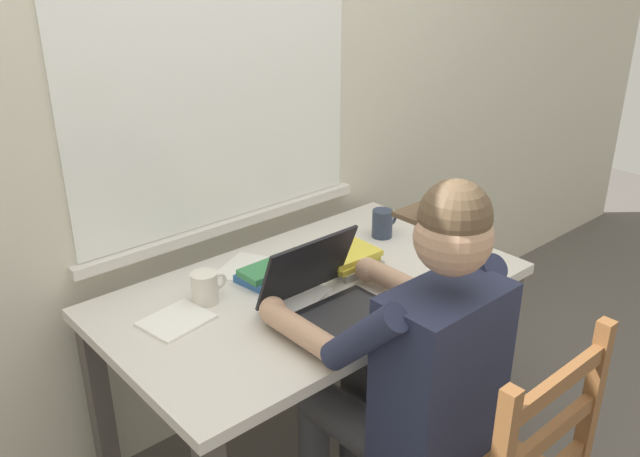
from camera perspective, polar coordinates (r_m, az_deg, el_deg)
name	(u,v)px	position (r m, az deg, el deg)	size (l,w,h in m)	color
ground_plane	(314,457)	(2.55, -0.50, -19.05)	(8.00, 8.00, 0.00)	#56514C
back_wall	(221,80)	(2.29, -8.46, 12.51)	(6.00, 0.08, 2.60)	beige
desk	(314,310)	(2.18, -0.56, -7.05)	(1.33, 0.77, 0.71)	beige
seated_person	(410,365)	(1.85, 7.73, -11.55)	(0.50, 0.60, 1.23)	#232842
laptop	(328,298)	(1.96, 0.73, -6.01)	(0.33, 0.32, 0.22)	black
computer_mouse	(409,284)	(2.12, 7.66, -4.75)	(0.06, 0.10, 0.03)	black
coffee_mug_white	(205,287)	(2.05, -9.81, -5.00)	(0.12, 0.08, 0.10)	silver
coffee_mug_dark	(383,223)	(2.47, 5.41, 0.45)	(0.11, 0.08, 0.10)	#2D384C
book_stack_main	(349,260)	(2.23, 2.49, -2.71)	(0.20, 0.16, 0.06)	gray
book_stack_side	(266,275)	(2.16, -4.69, -3.97)	(0.18, 0.17, 0.05)	#2D5B9E
paper_pile_near_laptop	(296,298)	(2.05, -2.09, -5.99)	(0.20, 0.15, 0.01)	white
paper_pile_back_corner	(176,320)	(1.99, -12.22, -7.72)	(0.19, 0.15, 0.01)	white
paper_pile_side	(245,268)	(2.25, -6.44, -3.35)	(0.20, 0.15, 0.00)	white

